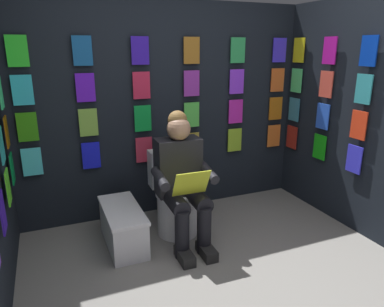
{
  "coord_description": "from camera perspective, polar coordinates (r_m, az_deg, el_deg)",
  "views": [
    {
      "loc": [
        1.15,
        1.73,
        1.71
      ],
      "look_at": [
        0.04,
        -0.96,
        0.85
      ],
      "focal_mm": 33.38,
      "sensor_mm": 36.0,
      "label": 1
    }
  ],
  "objects": [
    {
      "name": "person_reading",
      "position": [
        3.15,
        -1.54,
        -4.15
      ],
      "size": [
        0.53,
        0.69,
        1.19
      ],
      "rotation": [
        0.0,
        0.0,
        -0.02
      ],
      "color": "black",
      "rests_on": "ground"
    },
    {
      "name": "toilet",
      "position": [
        3.45,
        -2.79,
        -7.16
      ],
      "size": [
        0.41,
        0.56,
        0.77
      ],
      "rotation": [
        0.0,
        0.0,
        -0.02
      ],
      "color": "white",
      "rests_on": "ground"
    },
    {
      "name": "display_wall_back",
      "position": [
        3.75,
        -4.31,
        6.89
      ],
      "size": [
        3.12,
        0.14,
        2.17
      ],
      "color": "black",
      "rests_on": "ground"
    },
    {
      "name": "display_wall_left",
      "position": [
        3.8,
        23.51,
        5.71
      ],
      "size": [
        0.14,
        1.74,
        2.17
      ],
      "color": "black",
      "rests_on": "ground"
    },
    {
      "name": "comic_longbox_near",
      "position": [
        3.31,
        -10.97,
        -11.35
      ],
      "size": [
        0.32,
        0.73,
        0.36
      ],
      "rotation": [
        0.0,
        0.0,
        0.01
      ],
      "color": "silver",
      "rests_on": "ground"
    }
  ]
}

